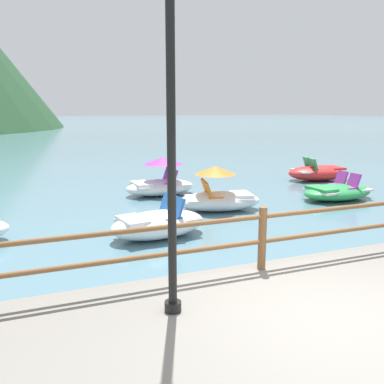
% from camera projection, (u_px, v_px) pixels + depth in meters
% --- Properties ---
extents(ground_plane, '(200.00, 200.00, 0.00)m').
position_uv_depth(ground_plane, '(62.00, 136.00, 41.37)').
color(ground_plane, slate).
extents(dock_railing, '(23.92, 0.12, 0.95)m').
position_uv_depth(dock_railing, '(262.00, 232.00, 6.10)').
color(dock_railing, brown).
rests_on(dock_railing, promenade_dock).
extents(lamp_post, '(0.28, 0.28, 4.22)m').
position_uv_depth(lamp_post, '(171.00, 92.00, 4.42)').
color(lamp_post, black).
rests_on(lamp_post, promenade_dock).
extents(pedal_boat_0, '(2.46, 1.45, 0.82)m').
position_uv_depth(pedal_boat_0, '(337.00, 192.00, 12.68)').
color(pedal_boat_0, green).
rests_on(pedal_boat_0, ground).
extents(pedal_boat_3, '(2.33, 1.42, 1.21)m').
position_uv_depth(pedal_boat_3, '(160.00, 182.00, 13.32)').
color(pedal_boat_3, white).
rests_on(pedal_boat_3, ground).
extents(pedal_boat_5, '(2.58, 1.61, 0.90)m').
position_uv_depth(pedal_boat_5, '(318.00, 172.00, 16.04)').
color(pedal_boat_5, red).
rests_on(pedal_boat_5, ground).
extents(pedal_boat_6, '(2.47, 1.59, 1.22)m').
position_uv_depth(pedal_boat_6, '(219.00, 196.00, 11.32)').
color(pedal_boat_6, white).
rests_on(pedal_boat_6, ground).
extents(pedal_boat_7, '(2.33, 1.53, 0.89)m').
position_uv_depth(pedal_boat_7, '(158.00, 224.00, 8.98)').
color(pedal_boat_7, white).
rests_on(pedal_boat_7, ground).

